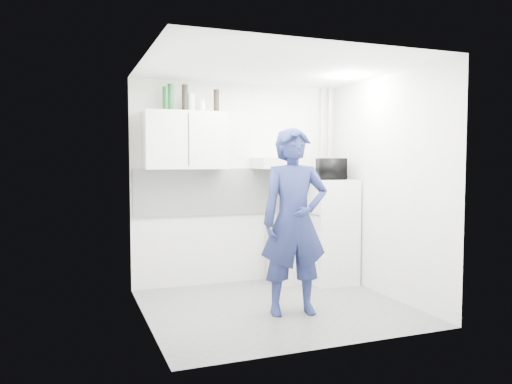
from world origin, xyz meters
name	(u,v)px	position (x,y,z in m)	size (l,w,h in m)	color
floor	(276,307)	(0.00, 0.00, 0.00)	(2.80, 2.80, 0.00)	#606060
ceiling	(277,67)	(0.00, 0.00, 2.60)	(2.80, 2.80, 0.00)	white
wall_back	(239,184)	(0.00, 1.25, 1.30)	(2.80, 2.80, 0.00)	silver
wall_left	(145,192)	(-1.40, 0.00, 1.30)	(2.60, 2.60, 0.00)	silver
wall_right	(386,186)	(1.40, 0.00, 1.30)	(2.60, 2.60, 0.00)	silver
person	(294,222)	(0.09, -0.26, 0.97)	(0.71, 0.46, 1.94)	navy
stove	(289,254)	(0.61, 1.00, 0.36)	(0.45, 0.45, 0.73)	beige
fridge	(331,231)	(1.10, 0.76, 0.68)	(0.56, 0.56, 1.36)	white
stove_top	(289,226)	(0.61, 1.00, 0.74)	(0.44, 0.44, 0.03)	black
saucepan	(285,221)	(0.55, 1.00, 0.81)	(0.20, 0.20, 0.11)	silver
microwave	(331,169)	(1.10, 0.76, 1.50)	(0.34, 0.50, 0.28)	black
bottle_b	(166,99)	(-0.99, 1.07, 2.34)	(0.07, 0.07, 0.29)	#144C1E
bottle_c	(171,97)	(-0.92, 1.07, 2.36)	(0.08, 0.08, 0.32)	#144C1E
bottle_d	(185,98)	(-0.75, 1.07, 2.36)	(0.07, 0.07, 0.32)	black
canister_a	(192,103)	(-0.67, 1.07, 2.31)	(0.09, 0.09, 0.22)	#B2B7BC
canister_b	(202,106)	(-0.54, 1.07, 2.28)	(0.08, 0.08, 0.15)	#B2B7BC
bottle_e	(216,101)	(-0.35, 1.07, 2.34)	(0.07, 0.07, 0.28)	black
upper_cabinet	(185,140)	(-0.75, 1.07, 1.85)	(1.00, 0.35, 0.70)	white
range_hood	(278,163)	(0.45, 1.00, 1.57)	(0.60, 0.50, 0.14)	beige
backsplash	(239,191)	(0.00, 1.24, 1.20)	(2.74, 0.03, 0.60)	white
pipe_a	(329,182)	(1.30, 1.17, 1.30)	(0.05, 0.05, 2.60)	beige
pipe_b	(322,182)	(1.18, 1.17, 1.30)	(0.04, 0.04, 2.60)	beige
ceiling_spot_fixture	(349,78)	(1.00, 0.20, 2.57)	(0.10, 0.10, 0.02)	white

